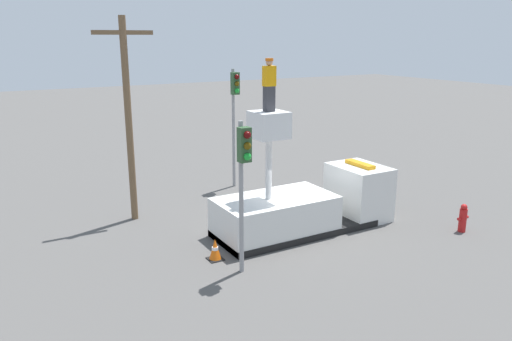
{
  "coord_description": "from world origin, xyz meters",
  "views": [
    {
      "loc": [
        -9.84,
        -14.22,
        6.92
      ],
      "look_at": [
        -2.21,
        -0.95,
        2.83
      ],
      "focal_mm": 35.0,
      "sensor_mm": 36.0,
      "label": 1
    }
  ],
  "objects_px": {
    "worker": "(269,85)",
    "utility_pole": "(128,114)",
    "traffic_cone_rear": "(215,250)",
    "bucket_truck": "(305,206)",
    "traffic_light_pole": "(243,168)",
    "traffic_light_across": "(235,105)",
    "fire_hydrant": "(463,218)"
  },
  "relations": [
    {
      "from": "traffic_light_pole",
      "to": "worker",
      "type": "bearing_deg",
      "value": 44.31
    },
    {
      "from": "worker",
      "to": "fire_hydrant",
      "type": "xyz_separation_m",
      "value": [
        6.46,
        -3.1,
        -4.88
      ]
    },
    {
      "from": "worker",
      "to": "traffic_light_pole",
      "type": "relative_size",
      "value": 0.38
    },
    {
      "from": "fire_hydrant",
      "to": "traffic_cone_rear",
      "type": "height_order",
      "value": "fire_hydrant"
    },
    {
      "from": "traffic_cone_rear",
      "to": "utility_pole",
      "type": "height_order",
      "value": "utility_pole"
    },
    {
      "from": "bucket_truck",
      "to": "utility_pole",
      "type": "xyz_separation_m",
      "value": [
        -5.17,
        4.25,
        3.26
      ]
    },
    {
      "from": "traffic_light_pole",
      "to": "fire_hydrant",
      "type": "distance_m",
      "value": 9.06
    },
    {
      "from": "traffic_light_pole",
      "to": "fire_hydrant",
      "type": "xyz_separation_m",
      "value": [
        8.56,
        -1.06,
        -2.78
      ]
    },
    {
      "from": "bucket_truck",
      "to": "fire_hydrant",
      "type": "relative_size",
      "value": 6.47
    },
    {
      "from": "worker",
      "to": "traffic_cone_rear",
      "type": "xyz_separation_m",
      "value": [
        -2.45,
        -0.75,
        -5.07
      ]
    },
    {
      "from": "bucket_truck",
      "to": "traffic_light_across",
      "type": "relative_size",
      "value": 1.24
    },
    {
      "from": "bucket_truck",
      "to": "traffic_cone_rear",
      "type": "height_order",
      "value": "bucket_truck"
    },
    {
      "from": "worker",
      "to": "fire_hydrant",
      "type": "height_order",
      "value": "worker"
    },
    {
      "from": "traffic_cone_rear",
      "to": "utility_pole",
      "type": "xyz_separation_m",
      "value": [
        -1.13,
        5.0,
        3.83
      ]
    },
    {
      "from": "traffic_light_pole",
      "to": "traffic_cone_rear",
      "type": "xyz_separation_m",
      "value": [
        -0.35,
        1.3,
        -2.96
      ]
    },
    {
      "from": "bucket_truck",
      "to": "traffic_light_pole",
      "type": "xyz_separation_m",
      "value": [
        -3.69,
        -2.05,
        2.39
      ]
    },
    {
      "from": "bucket_truck",
      "to": "traffic_light_pole",
      "type": "height_order",
      "value": "traffic_light_pole"
    },
    {
      "from": "traffic_light_pole",
      "to": "fire_hydrant",
      "type": "bearing_deg",
      "value": -7.04
    },
    {
      "from": "traffic_light_across",
      "to": "traffic_cone_rear",
      "type": "height_order",
      "value": "traffic_light_across"
    },
    {
      "from": "traffic_light_pole",
      "to": "utility_pole",
      "type": "relative_size",
      "value": 0.6
    },
    {
      "from": "fire_hydrant",
      "to": "utility_pole",
      "type": "relative_size",
      "value": 0.14
    },
    {
      "from": "traffic_light_across",
      "to": "fire_hydrant",
      "type": "distance_m",
      "value": 10.85
    },
    {
      "from": "worker",
      "to": "utility_pole",
      "type": "bearing_deg",
      "value": 130.07
    },
    {
      "from": "traffic_cone_rear",
      "to": "utility_pole",
      "type": "distance_m",
      "value": 6.4
    },
    {
      "from": "traffic_cone_rear",
      "to": "utility_pole",
      "type": "bearing_deg",
      "value": 102.73
    },
    {
      "from": "traffic_light_across",
      "to": "fire_hydrant",
      "type": "relative_size",
      "value": 5.23
    },
    {
      "from": "traffic_light_across",
      "to": "utility_pole",
      "type": "height_order",
      "value": "utility_pole"
    },
    {
      "from": "fire_hydrant",
      "to": "bucket_truck",
      "type": "bearing_deg",
      "value": 147.5
    },
    {
      "from": "bucket_truck",
      "to": "utility_pole",
      "type": "bearing_deg",
      "value": 140.56
    },
    {
      "from": "traffic_light_across",
      "to": "fire_hydrant",
      "type": "height_order",
      "value": "traffic_light_across"
    },
    {
      "from": "worker",
      "to": "traffic_light_across",
      "type": "xyz_separation_m",
      "value": [
        1.89,
        6.13,
        -1.48
      ]
    },
    {
      "from": "worker",
      "to": "utility_pole",
      "type": "distance_m",
      "value": 5.69
    }
  ]
}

